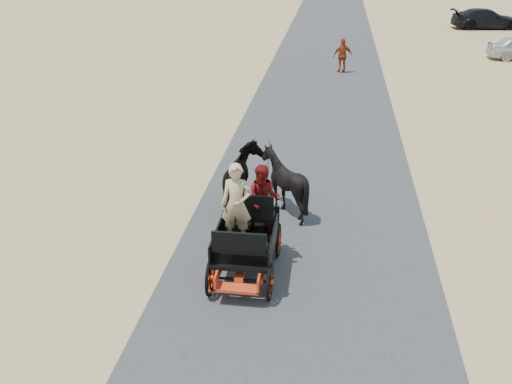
# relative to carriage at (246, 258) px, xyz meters

# --- Properties ---
(ground) EXTENTS (140.00, 140.00, 0.00)m
(ground) POSITION_rel_carriage_xyz_m (1.20, 2.15, -0.36)
(ground) COLOR tan
(road) EXTENTS (6.00, 140.00, 0.01)m
(road) POSITION_rel_carriage_xyz_m (1.20, 2.15, -0.35)
(road) COLOR #38383A
(road) RESTS_ON ground
(carriage) EXTENTS (1.30, 2.40, 0.72)m
(carriage) POSITION_rel_carriage_xyz_m (0.00, 0.00, 0.00)
(carriage) COLOR black
(carriage) RESTS_ON ground
(horse_left) EXTENTS (0.91, 2.01, 1.70)m
(horse_left) POSITION_rel_carriage_xyz_m (-0.55, 3.00, 0.49)
(horse_left) COLOR black
(horse_left) RESTS_ON ground
(horse_right) EXTENTS (1.37, 1.54, 1.70)m
(horse_right) POSITION_rel_carriage_xyz_m (0.55, 3.00, 0.49)
(horse_right) COLOR black
(horse_right) RESTS_ON ground
(driver_man) EXTENTS (0.66, 0.43, 1.80)m
(driver_man) POSITION_rel_carriage_xyz_m (-0.20, 0.05, 1.26)
(driver_man) COLOR tan
(driver_man) RESTS_ON carriage
(passenger_woman) EXTENTS (0.77, 0.60, 1.58)m
(passenger_woman) POSITION_rel_carriage_xyz_m (0.30, 0.60, 1.15)
(passenger_woman) COLOR #660C0F
(passenger_woman) RESTS_ON carriage
(pedestrian) EXTENTS (1.09, 0.68, 1.73)m
(pedestrian) POSITION_rel_carriage_xyz_m (2.08, 19.18, 0.50)
(pedestrian) COLOR #992F11
(pedestrian) RESTS_ON ground
(car_c) EXTENTS (5.05, 2.59, 1.40)m
(car_c) POSITION_rel_carriage_xyz_m (12.48, 34.51, 0.34)
(car_c) COLOR black
(car_c) RESTS_ON ground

